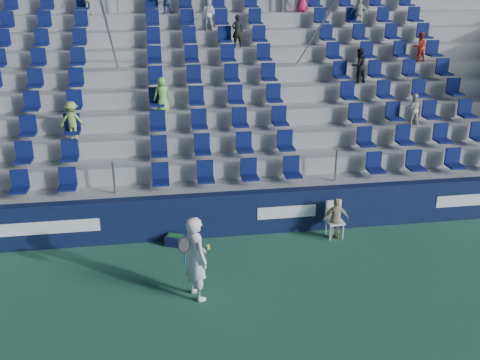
% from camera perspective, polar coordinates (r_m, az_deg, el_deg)
% --- Properties ---
extents(ground, '(70.00, 70.00, 0.00)m').
position_cam_1_polar(ground, '(11.90, 1.11, -12.68)').
color(ground, '#296041').
rests_on(ground, ground).
extents(sponsor_wall, '(24.00, 0.32, 1.20)m').
position_cam_1_polar(sponsor_wall, '(14.31, -0.99, -3.63)').
color(sponsor_wall, '#0F1838').
rests_on(sponsor_wall, ground).
extents(grandstand, '(24.00, 8.17, 6.63)m').
position_cam_1_polar(grandstand, '(18.57, -3.17, 7.34)').
color(grandstand, '#A0A09B').
rests_on(grandstand, ground).
extents(tennis_player, '(0.75, 0.83, 1.92)m').
position_cam_1_polar(tennis_player, '(11.54, -4.69, -8.29)').
color(tennis_player, white).
rests_on(tennis_player, ground).
extents(line_judge_chair, '(0.46, 0.47, 0.99)m').
position_cam_1_polar(line_judge_chair, '(14.47, 10.01, -3.84)').
color(line_judge_chair, white).
rests_on(line_judge_chair, ground).
extents(line_judge, '(0.69, 0.33, 1.15)m').
position_cam_1_polar(line_judge, '(14.33, 10.20, -4.07)').
color(line_judge, tan).
rests_on(line_judge, ground).
extents(ball_bin, '(0.58, 0.49, 0.28)m').
position_cam_1_polar(ball_bin, '(14.05, -6.89, -6.34)').
color(ball_bin, '#10163D').
rests_on(ball_bin, ground).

